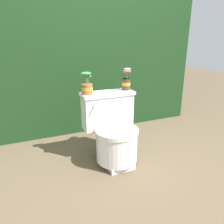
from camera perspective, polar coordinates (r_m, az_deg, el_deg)
ground_plane at (r=2.24m, az=2.28°, el=-12.70°), size 12.00×12.00×0.00m
hedge_backdrop at (r=3.00m, az=-7.21°, el=12.94°), size 2.90×0.61×1.74m
toilet at (r=2.13m, az=0.27°, el=-5.04°), size 0.52×0.53×0.67m
potted_plant_left at (r=2.04m, az=-6.54°, el=6.87°), size 0.11×0.10×0.21m
potted_plant_midleft at (r=2.21m, az=3.78°, el=8.31°), size 0.11×0.10×0.23m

